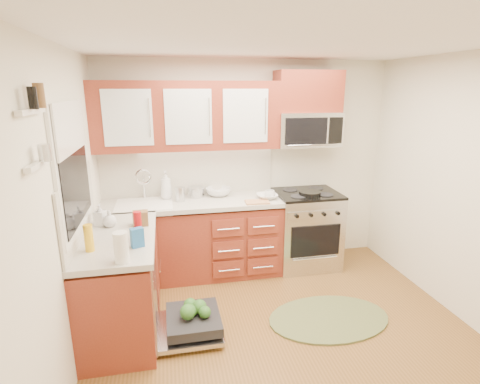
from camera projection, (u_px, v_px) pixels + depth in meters
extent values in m
plane|color=brown|center=(289.00, 342.00, 3.32)|extent=(3.50, 3.50, 0.00)
plane|color=white|center=(302.00, 40.00, 2.64)|extent=(3.50, 3.50, 0.00)
cube|color=silver|center=(247.00, 165.00, 4.63)|extent=(3.50, 0.04, 2.50)
cube|color=silver|center=(462.00, 359.00, 1.33)|extent=(3.50, 0.04, 2.50)
cube|color=silver|center=(60.00, 224.00, 2.64)|extent=(0.04, 3.50, 2.50)
cube|color=maroon|center=(193.00, 241.00, 4.43)|extent=(2.05, 0.60, 0.85)
cube|color=maroon|center=(121.00, 286.00, 3.42)|extent=(0.60, 1.25, 0.85)
cube|color=beige|center=(191.00, 203.00, 4.29)|extent=(2.07, 0.64, 0.05)
cube|color=beige|center=(118.00, 238.00, 3.29)|extent=(0.64, 1.27, 0.05)
cube|color=beige|center=(189.00, 171.00, 4.49)|extent=(2.05, 0.02, 0.57)
cube|color=beige|center=(78.00, 207.00, 3.15)|extent=(0.02, 1.25, 0.57)
cube|color=maroon|center=(308.00, 91.00, 4.36)|extent=(0.76, 0.35, 0.47)
cube|color=white|center=(71.00, 127.00, 2.95)|extent=(0.02, 0.96, 0.40)
cube|color=white|center=(31.00, 111.00, 2.10)|extent=(0.04, 0.40, 0.03)
cube|color=white|center=(39.00, 164.00, 2.18)|extent=(0.04, 0.40, 0.03)
cylinder|color=black|center=(310.00, 193.00, 4.41)|extent=(0.32, 0.32, 0.05)
cylinder|color=silver|center=(196.00, 192.00, 4.43)|extent=(0.23, 0.23, 0.12)
cube|color=tan|center=(257.00, 202.00, 4.21)|extent=(0.27, 0.19, 0.02)
cylinder|color=silver|center=(180.00, 194.00, 4.25)|extent=(0.13, 0.13, 0.17)
cylinder|color=white|center=(121.00, 247.00, 2.76)|extent=(0.11, 0.11, 0.24)
cylinder|color=yellow|center=(89.00, 238.00, 2.94)|extent=(0.09, 0.09, 0.22)
cylinder|color=#AE0E12|center=(138.00, 226.00, 3.17)|extent=(0.08, 0.08, 0.25)
cube|color=brown|center=(141.00, 218.00, 3.51)|extent=(0.14, 0.11, 0.14)
cube|color=#225C9F|center=(137.00, 238.00, 3.03)|extent=(0.12, 0.09, 0.16)
imported|color=#999999|center=(267.00, 196.00, 4.36)|extent=(0.24, 0.24, 0.06)
imported|color=#999999|center=(218.00, 192.00, 4.49)|extent=(0.39, 0.39, 0.09)
imported|color=#999999|center=(270.00, 194.00, 4.38)|extent=(0.16, 0.16, 0.09)
imported|color=#999999|center=(166.00, 185.00, 4.32)|extent=(0.14, 0.14, 0.34)
imported|color=#999999|center=(100.00, 215.00, 3.50)|extent=(0.12, 0.12, 0.21)
imported|color=#999999|center=(109.00, 219.00, 3.47)|extent=(0.13, 0.13, 0.16)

